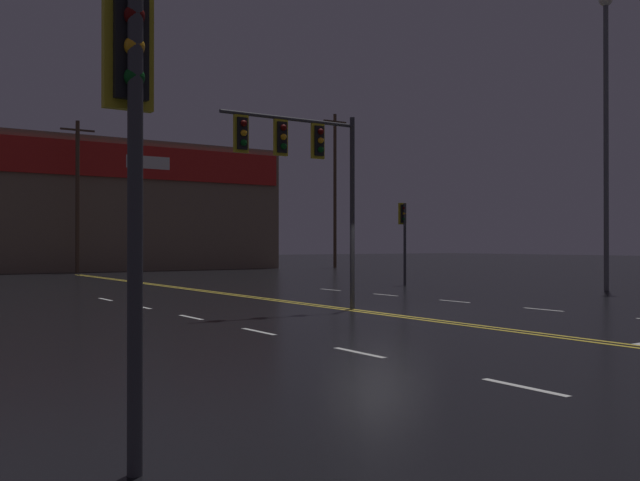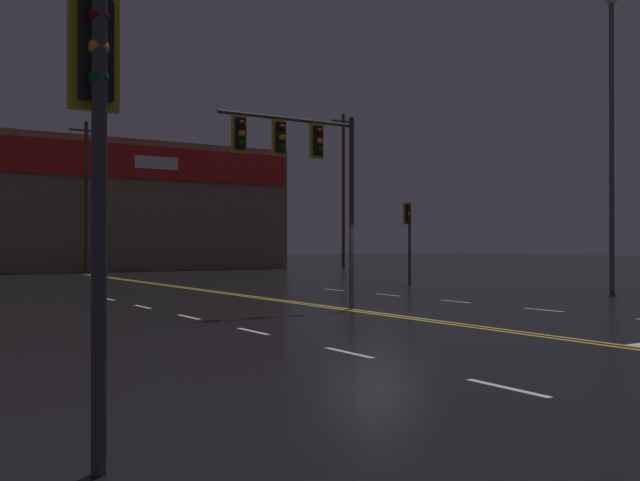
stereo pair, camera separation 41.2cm
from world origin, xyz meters
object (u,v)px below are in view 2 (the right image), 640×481
(traffic_signal_corner_southwest, at_px, (96,117))
(traffic_signal_corner_northeast, at_px, (408,225))
(streetlight_near_right, at_px, (612,106))
(traffic_signal_median, at_px, (298,154))

(traffic_signal_corner_southwest, bearing_deg, traffic_signal_corner_northeast, 44.90)
(traffic_signal_corner_southwest, distance_m, streetlight_near_right, 27.14)
(traffic_signal_corner_southwest, xyz_separation_m, streetlight_near_right, (23.94, 11.93, 4.59))
(traffic_signal_median, bearing_deg, traffic_signal_corner_southwest, -127.83)
(traffic_signal_median, xyz_separation_m, streetlight_near_right, (15.43, 0.97, 3.15))
(traffic_signal_median, height_order, streetlight_near_right, streetlight_near_right)
(traffic_signal_corner_northeast, xyz_separation_m, streetlight_near_right, (4.44, -7.50, 4.73))
(traffic_signal_corner_northeast, relative_size, traffic_signal_corner_southwest, 0.95)
(traffic_signal_corner_northeast, bearing_deg, traffic_signal_median, -142.38)
(traffic_signal_corner_northeast, xyz_separation_m, traffic_signal_corner_southwest, (-19.50, -19.43, 0.14))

